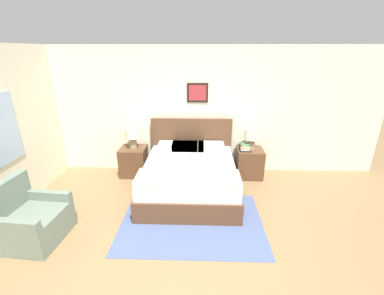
{
  "coord_description": "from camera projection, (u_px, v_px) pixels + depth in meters",
  "views": [
    {
      "loc": [
        0.22,
        -2.24,
        2.5
      ],
      "look_at": [
        0.1,
        1.64,
        1.02
      ],
      "focal_mm": 24.0,
      "sensor_mm": 36.0,
      "label": 1
    }
  ],
  "objects": [
    {
      "name": "ground_plane",
      "position": [
        179.0,
        279.0,
        2.99
      ],
      "size": [
        16.0,
        16.0,
        0.0
      ],
      "primitive_type": "plane",
      "color": "olive"
    },
    {
      "name": "wall_back",
      "position": [
        190.0,
        111.0,
        5.34
      ],
      "size": [
        7.92,
        0.09,
        2.6
      ],
      "color": "beige",
      "rests_on": "ground_plane"
    },
    {
      "name": "wall_left",
      "position": [
        6.0,
        132.0,
        3.97
      ],
      "size": [
        0.08,
        5.38,
        2.6
      ],
      "color": "beige",
      "rests_on": "ground_plane"
    },
    {
      "name": "area_rug_main",
      "position": [
        192.0,
        221.0,
        3.98
      ],
      "size": [
        2.17,
        1.59,
        0.01
      ],
      "color": "#47567F",
      "rests_on": "ground_plane"
    },
    {
      "name": "bed",
      "position": [
        190.0,
        176.0,
        4.73
      ],
      "size": [
        1.68,
        1.94,
        1.18
      ],
      "color": "brown",
      "rests_on": "ground_plane"
    },
    {
      "name": "armchair",
      "position": [
        30.0,
        221.0,
        3.54
      ],
      "size": [
        0.82,
        0.85,
        0.87
      ],
      "rotation": [
        0.0,
        0.0,
        -1.65
      ],
      "color": "slate",
      "rests_on": "ground_plane"
    },
    {
      "name": "nightstand_near_window",
      "position": [
        134.0,
        161.0,
        5.42
      ],
      "size": [
        0.53,
        0.54,
        0.6
      ],
      "color": "brown",
      "rests_on": "ground_plane"
    },
    {
      "name": "nightstand_by_door",
      "position": [
        249.0,
        163.0,
        5.34
      ],
      "size": [
        0.53,
        0.54,
        0.6
      ],
      "color": "brown",
      "rests_on": "ground_plane"
    },
    {
      "name": "table_lamp_near_window",
      "position": [
        132.0,
        135.0,
        5.21
      ],
      "size": [
        0.29,
        0.29,
        0.43
      ],
      "color": "gray",
      "rests_on": "nightstand_near_window"
    },
    {
      "name": "table_lamp_by_door",
      "position": [
        252.0,
        136.0,
        5.13
      ],
      "size": [
        0.29,
        0.29,
        0.43
      ],
      "color": "gray",
      "rests_on": "nightstand_by_door"
    },
    {
      "name": "book_thick_bottom",
      "position": [
        245.0,
        150.0,
        5.18
      ],
      "size": [
        0.22,
        0.23,
        0.03
      ],
      "rotation": [
        0.0,
        0.0,
        0.03
      ],
      "color": "#232328",
      "rests_on": "nightstand_by_door"
    },
    {
      "name": "book_hardcover_middle",
      "position": [
        245.0,
        148.0,
        5.17
      ],
      "size": [
        0.2,
        0.26,
        0.03
      ],
      "rotation": [
        0.0,
        0.0,
        -0.08
      ],
      "color": "silver",
      "rests_on": "book_thick_bottom"
    },
    {
      "name": "book_novel_upper",
      "position": [
        245.0,
        147.0,
        5.16
      ],
      "size": [
        0.21,
        0.27,
        0.04
      ],
      "rotation": [
        0.0,
        0.0,
        -0.14
      ],
      "color": "beige",
      "rests_on": "book_hardcover_middle"
    },
    {
      "name": "book_slim_near_top",
      "position": [
        245.0,
        145.0,
        5.15
      ],
      "size": [
        0.16,
        0.26,
        0.02
      ],
      "rotation": [
        0.0,
        0.0,
        0.01
      ],
      "color": "beige",
      "rests_on": "book_novel_upper"
    },
    {
      "name": "book_paperback_top",
      "position": [
        245.0,
        144.0,
        5.14
      ],
      "size": [
        0.17,
        0.22,
        0.03
      ],
      "rotation": [
        0.0,
        0.0,
        -0.04
      ],
      "color": "#4C7551",
      "rests_on": "book_slim_near_top"
    }
  ]
}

